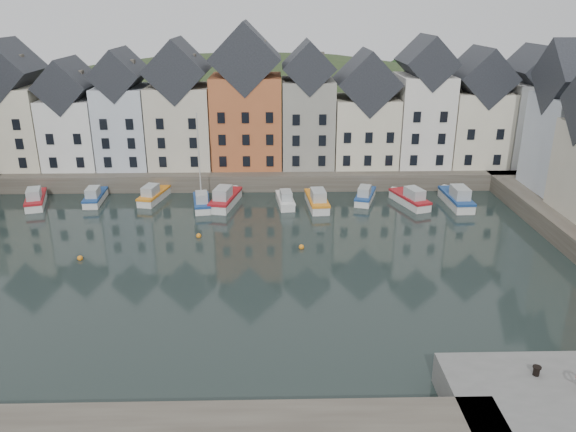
{
  "coord_description": "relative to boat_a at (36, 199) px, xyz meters",
  "views": [
    {
      "loc": [
        3.58,
        -43.19,
        21.41
      ],
      "look_at": [
        4.76,
        6.0,
        2.9
      ],
      "focal_mm": 35.0,
      "sensor_mm": 36.0,
      "label": 1
    }
  ],
  "objects": [
    {
      "name": "ground",
      "position": [
        23.73,
        -17.91,
        -0.71
      ],
      "size": [
        260.0,
        260.0,
        0.0
      ],
      "primitive_type": "plane",
      "color": "black",
      "rests_on": "ground"
    },
    {
      "name": "far_quay",
      "position": [
        23.73,
        12.09,
        0.29
      ],
      "size": [
        90.0,
        16.0,
        2.0
      ],
      "primitive_type": "cube",
      "color": "#484137",
      "rests_on": "ground"
    },
    {
      "name": "hillside",
      "position": [
        23.75,
        38.09,
        -18.67
      ],
      "size": [
        153.6,
        70.4,
        64.0
      ],
      "color": "#25381C",
      "rests_on": "ground"
    },
    {
      "name": "far_terrace",
      "position": [
        26.94,
        10.09,
        8.17
      ],
      "size": [
        72.37,
        8.16,
        17.78
      ],
      "color": "#ECE4C6",
      "rests_on": "far_quay"
    },
    {
      "name": "mooring_buoys",
      "position": [
        19.73,
        -12.58,
        -0.56
      ],
      "size": [
        20.5,
        5.5,
        0.5
      ],
      "color": "orange",
      "rests_on": "ground"
    },
    {
      "name": "boat_a",
      "position": [
        0.0,
        0.0,
        0.0
      ],
      "size": [
        3.58,
        6.47,
        2.37
      ],
      "rotation": [
        0.0,
        0.0,
        0.29
      ],
      "color": "silver",
      "rests_on": "ground"
    },
    {
      "name": "boat_b",
      "position": [
        6.46,
        0.85,
        -0.06
      ],
      "size": [
        2.09,
        5.74,
        2.17
      ],
      "rotation": [
        0.0,
        0.0,
        0.06
      ],
      "color": "silver",
      "rests_on": "ground"
    },
    {
      "name": "boat_c",
      "position": [
        13.11,
        1.24,
        -0.03
      ],
      "size": [
        3.05,
        6.14,
        2.26
      ],
      "rotation": [
        0.0,
        0.0,
        -0.22
      ],
      "color": "silver",
      "rests_on": "ground"
    },
    {
      "name": "boat_d",
      "position": [
        19.03,
        -1.32,
        -0.01
      ],
      "size": [
        2.64,
        5.84,
        10.76
      ],
      "rotation": [
        0.0,
        0.0,
        0.16
      ],
      "color": "silver",
      "rests_on": "ground"
    },
    {
      "name": "boat_e",
      "position": [
        21.61,
        -0.66,
        0.07
      ],
      "size": [
        3.5,
        7.11,
        2.62
      ],
      "rotation": [
        0.0,
        0.0,
        -0.21
      ],
      "color": "silver",
      "rests_on": "ground"
    },
    {
      "name": "boat_f",
      "position": [
        28.46,
        -0.65,
        -0.09
      ],
      "size": [
        2.23,
        5.5,
        2.06
      ],
      "rotation": [
        0.0,
        0.0,
        0.11
      ],
      "color": "silver",
      "rests_on": "ground"
    },
    {
      "name": "boat_g",
      "position": [
        32.04,
        -1.36,
        0.03
      ],
      "size": [
        2.53,
        6.6,
        2.48
      ],
      "rotation": [
        0.0,
        0.0,
        0.08
      ],
      "color": "silver",
      "rests_on": "ground"
    },
    {
      "name": "boat_h",
      "position": [
        37.76,
        0.51,
        -0.07
      ],
      "size": [
        3.34,
        5.85,
        2.15
      ],
      "rotation": [
        0.0,
        0.0,
        -0.31
      ],
      "color": "silver",
      "rests_on": "ground"
    },
    {
      "name": "boat_i",
      "position": [
        42.74,
        -0.95,
        0.01
      ],
      "size": [
        3.84,
        6.57,
        2.41
      ],
      "rotation": [
        0.0,
        0.0,
        0.32
      ],
      "color": "silver",
      "rests_on": "ground"
    },
    {
      "name": "boat_j",
      "position": [
        47.97,
        -1.21,
        0.09
      ],
      "size": [
        2.38,
        7.02,
        2.67
      ],
      "rotation": [
        0.0,
        0.0,
        0.03
      ],
      "color": "silver",
      "rests_on": "ground"
    },
    {
      "name": "mooring_bollard",
      "position": [
        41.83,
        -35.18,
        1.6
      ],
      "size": [
        0.48,
        0.48,
        0.56
      ],
      "color": "black",
      "rests_on": "near_quay"
    }
  ]
}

